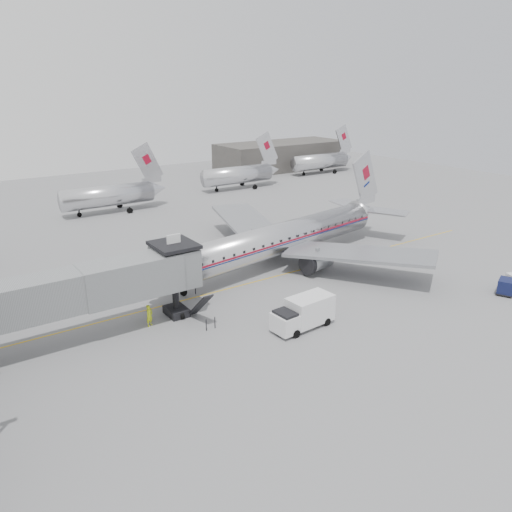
% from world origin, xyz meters
% --- Properties ---
extents(ground, '(160.00, 160.00, 0.00)m').
position_xyz_m(ground, '(0.00, 0.00, 0.00)').
color(ground, slate).
rests_on(ground, ground).
extents(hangar, '(30.00, 12.00, 6.00)m').
position_xyz_m(hangar, '(45.00, 60.00, 3.00)').
color(hangar, '#3D3A37').
rests_on(hangar, ground).
extents(apron_line, '(60.00, 0.15, 0.01)m').
position_xyz_m(apron_line, '(3.00, 6.00, 0.01)').
color(apron_line, gold).
rests_on(apron_line, ground).
extents(jet_bridge, '(21.00, 6.20, 7.10)m').
position_xyz_m(jet_bridge, '(-16.66, 3.67, 4.18)').
color(jet_bridge, slate).
rests_on(jet_bridge, ground).
extents(distant_aircraft_near, '(16.39, 3.20, 10.26)m').
position_xyz_m(distant_aircraft_near, '(-1.79, 42.00, 2.73)').
color(distant_aircraft_near, silver).
rests_on(distant_aircraft_near, ground).
extents(distant_aircraft_mid, '(16.39, 3.20, 10.26)m').
position_xyz_m(distant_aircraft_mid, '(24.21, 46.00, 2.73)').
color(distant_aircraft_mid, silver).
rests_on(distant_aircraft_mid, ground).
extents(distant_aircraft_far, '(16.39, 3.20, 10.26)m').
position_xyz_m(distant_aircraft_far, '(48.21, 50.00, 2.73)').
color(distant_aircraft_far, silver).
rests_on(distant_aircraft_far, ground).
extents(airliner, '(34.98, 32.18, 11.12)m').
position_xyz_m(airliner, '(6.69, 9.11, 2.80)').
color(airliner, silver).
rests_on(airliner, ground).
extents(service_van, '(5.52, 2.40, 2.55)m').
position_xyz_m(service_van, '(-1.79, -4.37, 1.34)').
color(service_van, silver).
rests_on(service_van, ground).
extents(baggage_cart_navy, '(2.30, 2.06, 1.48)m').
position_xyz_m(baggage_cart_navy, '(18.32, -10.00, 0.79)').
color(baggage_cart_navy, '#0E1339').
rests_on(baggage_cart_navy, ground).
extents(ramp_worker, '(0.81, 0.71, 1.86)m').
position_xyz_m(ramp_worker, '(-12.00, 3.00, 0.93)').
color(ramp_worker, '#C9DF1A').
rests_on(ramp_worker, ground).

